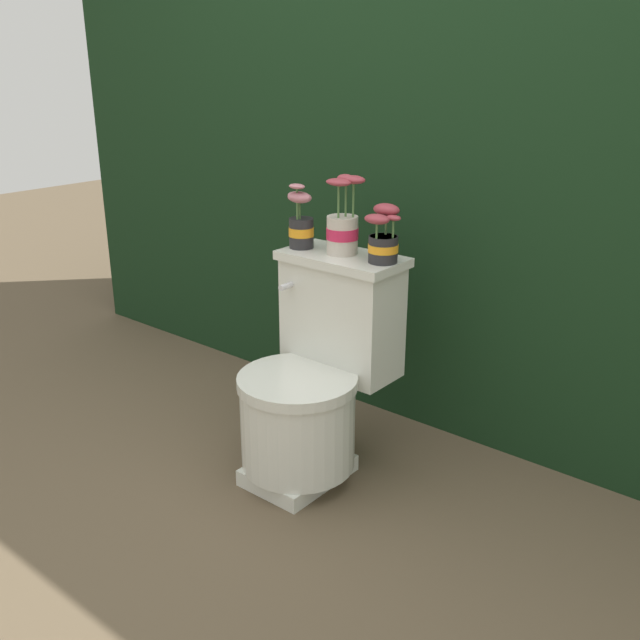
{
  "coord_description": "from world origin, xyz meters",
  "views": [
    {
      "loc": [
        1.31,
        -1.61,
        1.35
      ],
      "look_at": [
        -0.08,
        0.08,
        0.54
      ],
      "focal_mm": 40.0,
      "sensor_mm": 36.0,
      "label": 1
    }
  ],
  "objects_px": {
    "potted_plant_midleft": "(343,225)",
    "potted_plant_middle": "(383,239)",
    "potted_plant_left": "(301,222)",
    "toilet": "(315,381)"
  },
  "relations": [
    {
      "from": "potted_plant_left",
      "to": "potted_plant_midleft",
      "type": "bearing_deg",
      "value": 9.32
    },
    {
      "from": "toilet",
      "to": "potted_plant_middle",
      "type": "height_order",
      "value": "potted_plant_middle"
    },
    {
      "from": "toilet",
      "to": "potted_plant_left",
      "type": "xyz_separation_m",
      "value": [
        -0.16,
        0.12,
        0.5
      ]
    },
    {
      "from": "potted_plant_left",
      "to": "potted_plant_midleft",
      "type": "xyz_separation_m",
      "value": [
        0.16,
        0.03,
        0.01
      ]
    },
    {
      "from": "potted_plant_midleft",
      "to": "potted_plant_middle",
      "type": "xyz_separation_m",
      "value": [
        0.16,
        -0.0,
        -0.02
      ]
    },
    {
      "from": "potted_plant_left",
      "to": "potted_plant_midleft",
      "type": "relative_size",
      "value": 0.84
    },
    {
      "from": "toilet",
      "to": "potted_plant_middle",
      "type": "xyz_separation_m",
      "value": [
        0.16,
        0.15,
        0.48
      ]
    },
    {
      "from": "toilet",
      "to": "potted_plant_middle",
      "type": "distance_m",
      "value": 0.53
    },
    {
      "from": "potted_plant_midleft",
      "to": "potted_plant_middle",
      "type": "bearing_deg",
      "value": -1.05
    },
    {
      "from": "toilet",
      "to": "potted_plant_left",
      "type": "distance_m",
      "value": 0.54
    }
  ]
}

